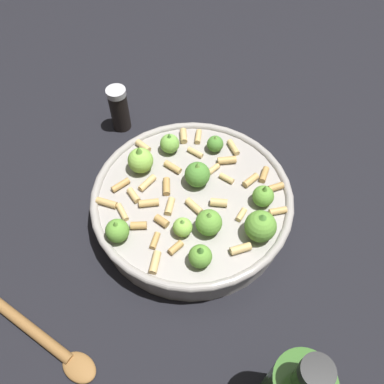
% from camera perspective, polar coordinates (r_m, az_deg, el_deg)
% --- Properties ---
extents(ground_plane, '(2.40, 2.40, 0.00)m').
position_cam_1_polar(ground_plane, '(0.70, 0.00, -3.07)').
color(ground_plane, black).
extents(cooking_pan, '(0.33, 0.33, 0.11)m').
position_cam_1_polar(cooking_pan, '(0.67, 0.06, -1.48)').
color(cooking_pan, '#9E9993').
rests_on(cooking_pan, ground).
extents(pepper_shaker, '(0.04, 0.04, 0.09)m').
position_cam_1_polar(pepper_shaker, '(0.81, -10.31, 11.56)').
color(pepper_shaker, black).
rests_on(pepper_shaker, ground).
extents(wooden_spoon, '(0.16, 0.22, 0.02)m').
position_cam_1_polar(wooden_spoon, '(0.65, -21.40, -18.09)').
color(wooden_spoon, olive).
rests_on(wooden_spoon, ground).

